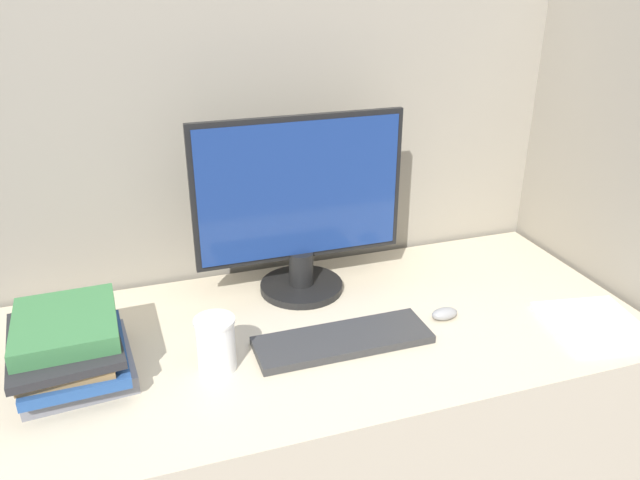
{
  "coord_description": "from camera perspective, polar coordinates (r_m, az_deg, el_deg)",
  "views": [
    {
      "loc": [
        -0.43,
        -0.89,
        1.59
      ],
      "look_at": [
        0.0,
        0.41,
        0.97
      ],
      "focal_mm": 35.0,
      "sensor_mm": 36.0,
      "label": 1
    }
  ],
  "objects": [
    {
      "name": "coffee_cup",
      "position": [
        1.42,
        -9.49,
        -9.36
      ],
      "size": [
        0.09,
        0.09,
        0.13
      ],
      "color": "white",
      "rests_on": "desk"
    },
    {
      "name": "cubicle_panel_right",
      "position": [
        1.98,
        24.09,
        -0.91
      ],
      "size": [
        0.04,
        0.8,
        1.64
      ],
      "color": "gray",
      "rests_on": "ground_plane"
    },
    {
      "name": "paper_pile",
      "position": [
        1.72,
        23.76,
        -7.08
      ],
      "size": [
        0.26,
        0.27,
        0.01
      ],
      "color": "white",
      "rests_on": "desk"
    },
    {
      "name": "monitor",
      "position": [
        1.65,
        -1.83,
        2.66
      ],
      "size": [
        0.57,
        0.23,
        0.49
      ],
      "color": "black",
      "rests_on": "desk"
    },
    {
      "name": "desk",
      "position": [
        1.8,
        0.29,
        -18.11
      ],
      "size": [
        1.63,
        0.74,
        0.74
      ],
      "color": "beige",
      "rests_on": "ground_plane"
    },
    {
      "name": "keyboard",
      "position": [
        1.52,
        2.1,
        -9.12
      ],
      "size": [
        0.43,
        0.14,
        0.02
      ],
      "color": "#333333",
      "rests_on": "desk"
    },
    {
      "name": "mouse",
      "position": [
        1.64,
        11.31,
        -6.63
      ],
      "size": [
        0.07,
        0.04,
        0.03
      ],
      "color": "gray",
      "rests_on": "desk"
    },
    {
      "name": "cubicle_panel_rear",
      "position": [
        1.89,
        -3.66,
        0.14
      ],
      "size": [
        2.03,
        0.04,
        1.64
      ],
      "color": "gray",
      "rests_on": "ground_plane"
    },
    {
      "name": "book_stack",
      "position": [
        1.49,
        -21.86,
        -9.07
      ],
      "size": [
        0.27,
        0.32,
        0.14
      ],
      "color": "slate",
      "rests_on": "desk"
    }
  ]
}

